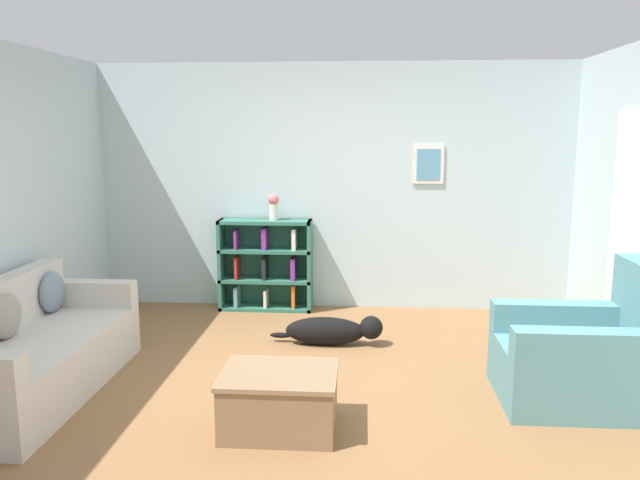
# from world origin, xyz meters

# --- Properties ---
(ground_plane) EXTENTS (14.00, 14.00, 0.00)m
(ground_plane) POSITION_xyz_m (0.00, 0.00, 0.00)
(ground_plane) COLOR brown
(wall_back) EXTENTS (5.60, 0.13, 2.60)m
(wall_back) POSITION_xyz_m (0.00, 2.25, 1.30)
(wall_back) COLOR silver
(wall_back) RESTS_ON ground_plane
(couch) EXTENTS (0.81, 1.92, 0.81)m
(couch) POSITION_xyz_m (-2.06, -0.27, 0.31)
(couch) COLOR beige
(couch) RESTS_ON ground_plane
(bookshelf) EXTENTS (0.98, 0.29, 0.97)m
(bookshelf) POSITION_xyz_m (-0.70, 2.06, 0.48)
(bookshelf) COLOR #2D6B56
(bookshelf) RESTS_ON ground_plane
(recliner_chair) EXTENTS (1.08, 0.84, 0.99)m
(recliner_chair) POSITION_xyz_m (1.93, -0.11, 0.33)
(recliner_chair) COLOR slate
(recliner_chair) RESTS_ON ground_plane
(coffee_table) EXTENTS (0.74, 0.57, 0.39)m
(coffee_table) POSITION_xyz_m (-0.18, -0.68, 0.21)
(coffee_table) COLOR #846647
(coffee_table) RESTS_ON ground_plane
(dog) EXTENTS (1.02, 0.23, 0.27)m
(dog) POSITION_xyz_m (0.08, 0.94, 0.13)
(dog) COLOR black
(dog) RESTS_ON ground_plane
(vase) EXTENTS (0.12, 0.12, 0.28)m
(vase) POSITION_xyz_m (-0.61, 2.03, 1.13)
(vase) COLOR silver
(vase) RESTS_ON bookshelf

